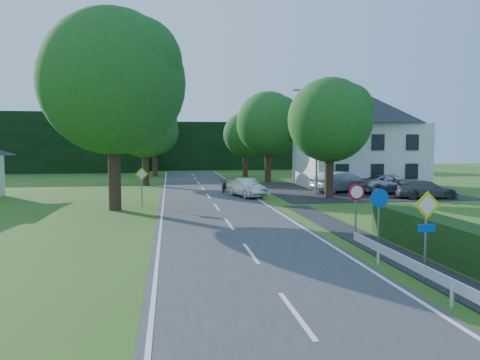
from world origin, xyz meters
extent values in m
cube|color=#39393B|center=(0.00, 20.00, 0.02)|extent=(7.00, 80.00, 0.04)
cube|color=black|center=(12.00, 33.00, 0.02)|extent=(14.00, 16.00, 0.04)
cube|color=white|center=(-3.25, 20.00, 0.04)|extent=(0.12, 80.00, 0.01)
cube|color=white|center=(3.25, 20.00, 0.04)|extent=(0.12, 80.00, 0.01)
cube|color=black|center=(8.00, 66.00, 3.50)|extent=(30.00, 5.00, 7.00)
cube|color=silver|center=(14.00, 36.00, 2.80)|extent=(10.00, 8.00, 5.60)
pyramid|color=#252529|center=(14.00, 36.00, 7.10)|extent=(10.60, 8.40, 3.00)
cylinder|color=slate|center=(8.20, 30.00, 4.00)|extent=(0.16, 0.16, 8.00)
cylinder|color=slate|center=(7.40, 30.00, 7.90)|extent=(1.70, 0.10, 0.10)
cube|color=slate|center=(6.50, 30.00, 7.85)|extent=(0.50, 0.18, 0.12)
cylinder|color=slate|center=(4.30, 8.00, 1.20)|extent=(0.07, 0.07, 2.40)
cube|color=yellow|center=(4.30, 7.97, 2.20)|extent=(0.78, 0.04, 0.78)
cube|color=white|center=(4.30, 7.97, 2.20)|extent=(0.57, 0.05, 0.57)
cube|color=blue|center=(4.30, 7.97, 1.55)|extent=(0.50, 0.04, 0.22)
cylinder|color=slate|center=(4.30, 11.00, 1.10)|extent=(0.07, 0.07, 2.20)
cylinder|color=blue|center=(4.30, 10.97, 2.05)|extent=(0.64, 0.04, 0.64)
cylinder|color=slate|center=(4.30, 13.00, 1.10)|extent=(0.07, 0.07, 2.20)
cylinder|color=red|center=(4.30, 12.97, 2.05)|extent=(0.64, 0.04, 0.64)
cylinder|color=white|center=(4.30, 12.95, 2.05)|extent=(0.48, 0.04, 0.48)
cylinder|color=slate|center=(-4.50, 25.00, 1.10)|extent=(0.07, 0.07, 2.20)
cube|color=yellow|center=(-4.50, 24.97, 2.05)|extent=(0.78, 0.04, 0.78)
cube|color=white|center=(-4.50, 24.97, 2.05)|extent=(0.57, 0.05, 0.57)
imported|color=#BBBBC0|center=(2.70, 29.30, 0.71)|extent=(2.49, 4.29, 1.34)
imported|color=black|center=(1.45, 32.25, 0.59)|extent=(1.18, 2.21, 1.10)
imported|color=#A7A8AC|center=(10.76, 31.20, 0.88)|extent=(5.39, 3.05, 1.68)
imported|color=#545359|center=(15.13, 26.50, 0.67)|extent=(4.52, 2.29, 1.26)
imported|color=silver|center=(14.30, 29.99, 0.76)|extent=(5.32, 2.65, 1.45)
imported|color=#B00E2F|center=(11.26, 32.75, 1.14)|extent=(2.98, 3.01, 2.21)
camera|label=1|loc=(-2.81, -4.05, 3.92)|focal=35.00mm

